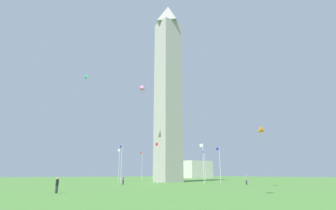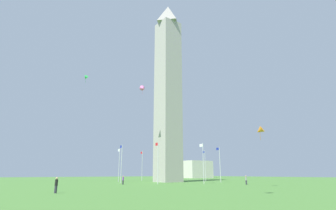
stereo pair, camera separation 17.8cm
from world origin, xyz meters
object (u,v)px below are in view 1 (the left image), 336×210
Objects in this scene: flagpole_se at (158,161)px; kite_green_delta at (86,78)px; flagpole_e at (121,162)px; flagpole_sw at (220,163)px; kite_pink_delta at (143,88)px; kite_orange_delta at (260,131)px; obelisk_monument at (168,86)px; person_black_shirt at (57,185)px; flagpole_ne at (119,163)px; flagpole_w at (205,164)px; flagpole_nw at (175,165)px; person_purple_shirt at (123,180)px; flagpole_n at (142,164)px; person_gray_shirt at (246,180)px; distant_building at (185,170)px; flagpole_s at (203,161)px.

kite_green_delta is (10.22, 13.53, 18.92)m from flagpole_se.
flagpole_sw is at bearing -112.50° from flagpole_e.
kite_pink_delta reaches higher than kite_orange_delta.
person_black_shirt is (-24.47, 33.06, -25.03)m from obelisk_monument.
flagpole_w is (-9.43, -22.76, 0.00)m from flagpole_ne.
flagpole_sw is 18.85m from flagpole_nw.
kite_pink_delta is at bearing -108.04° from kite_green_delta.
kite_pink_delta reaches higher than person_purple_shirt.
kite_green_delta is at bearing 87.87° from obelisk_monument.
person_black_shirt is (-37.86, 33.06, -3.91)m from flagpole_n.
kite_orange_delta reaches higher than flagpole_w.
flagpole_ne is 24.63m from flagpole_w.
kite_orange_delta is at bearing -159.25° from flagpole_e.
flagpole_sw is at bearing 157.50° from flagpole_w.
flagpole_sw is at bearing -51.02° from person_gray_shirt.
person_purple_shirt is (-20.53, 16.28, -3.92)m from flagpole_n.
person_gray_shirt is (-21.99, -16.64, -3.90)m from flagpole_e.
flagpole_s is at bearing 143.28° from distant_building.
flagpole_e is 8.71m from person_purple_shirt.
flagpole_e is at bearing -94.73° from kite_green_delta.
kite_green_delta is (14.13, 22.96, 18.92)m from flagpole_s.
flagpole_sw is 3.43× the size of kite_pink_delta.
flagpole_nw is at bearing -22.50° from flagpole_s.
flagpole_s is at bearing -7.07° from kite_orange_delta.
flagpole_nw is (9.43, -22.76, 0.00)m from flagpole_e.
flagpole_n is 26.49m from person_purple_shirt.
flagpole_n is 24.63m from flagpole_sw.
kite_green_delta reaches higher than flagpole_s.
kite_green_delta reaches higher than flagpole_n.
kite_pink_delta is 82.09m from distant_building.
flagpole_n and flagpole_nw have the same top height.
flagpole_se is at bearing -14.50° from person_black_shirt.
kite_green_delta is at bearing 88.74° from flagpole_w.
flagpole_e is at bearing 129.82° from distant_building.
flagpole_n is (13.39, 0.00, -21.12)m from obelisk_monument.
kite_green_delta reaches higher than flagpole_se.
person_purple_shirt is at bearing 113.68° from obelisk_monument.
flagpole_nw is at bearing -56.81° from kite_pink_delta.
flagpole_sw is 27.08m from kite_pink_delta.
person_purple_shirt is 87.17m from distant_building.
person_purple_shirt is at bearing 71.95° from flagpole_se.
flagpole_w is at bearing 16.88° from person_purple_shirt.
flagpole_ne and flagpole_w have the same top height.
flagpole_e is 27.85m from person_gray_shirt.
flagpole_ne is 18.85m from flagpole_se.
flagpole_w is at bearing -112.50° from flagpole_ne.
flagpole_ne and flagpole_sw have the same top height.
flagpole_se is (-9.43, -3.90, 0.00)m from flagpole_e.
kite_orange_delta is (-39.23, -7.39, 4.48)m from flagpole_ne.
flagpole_ne is 18.40m from person_purple_shirt.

